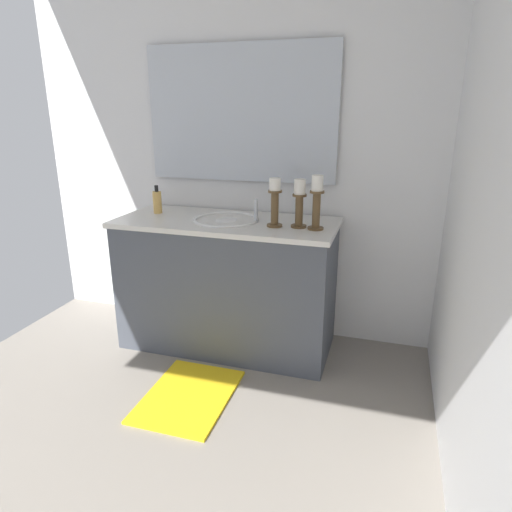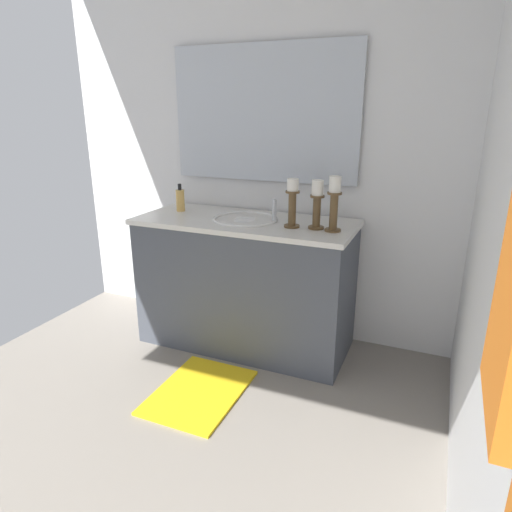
{
  "view_description": "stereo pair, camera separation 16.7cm",
  "coord_description": "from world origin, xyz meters",
  "px_view_note": "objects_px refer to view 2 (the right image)",
  "views": [
    {
      "loc": [
        1.33,
        1.04,
        1.48
      ],
      "look_at": [
        -0.18,
        0.58,
        0.96
      ],
      "focal_mm": 31.66,
      "sensor_mm": 36.0,
      "label": 1
    },
    {
      "loc": [
        1.28,
        1.19,
        1.48
      ],
      "look_at": [
        -0.18,
        0.58,
        0.96
      ],
      "focal_mm": 31.66,
      "sensor_mm": 36.0,
      "label": 2
    }
  ],
  "objects_px": {
    "candle_holder_tall": "(334,202)",
    "vanity_cabinet": "(246,283)",
    "sink_basin": "(245,226)",
    "candle_holder_short": "(317,203)",
    "soap_bottle": "(180,200)",
    "mirror": "(263,114)",
    "candle_holder_mid": "(292,202)",
    "bath_mat": "(199,392)"
  },
  "relations": [
    {
      "from": "soap_bottle",
      "to": "candle_holder_short",
      "type": "bearing_deg",
      "value": 84.45
    },
    {
      "from": "vanity_cabinet",
      "to": "candle_holder_mid",
      "type": "bearing_deg",
      "value": 79.54
    },
    {
      "from": "vanity_cabinet",
      "to": "candle_holder_short",
      "type": "distance_m",
      "value": 0.72
    },
    {
      "from": "soap_bottle",
      "to": "candle_holder_tall",
      "type": "bearing_deg",
      "value": 83.96
    },
    {
      "from": "candle_holder_short",
      "to": "soap_bottle",
      "type": "bearing_deg",
      "value": -95.55
    },
    {
      "from": "candle_holder_tall",
      "to": "candle_holder_mid",
      "type": "xyz_separation_m",
      "value": [
        0.0,
        -0.24,
        -0.02
      ]
    },
    {
      "from": "candle_holder_tall",
      "to": "candle_holder_short",
      "type": "xyz_separation_m",
      "value": [
        -0.02,
        -0.1,
        -0.02
      ]
    },
    {
      "from": "candle_holder_mid",
      "to": "soap_bottle",
      "type": "bearing_deg",
      "value": -98.03
    },
    {
      "from": "candle_holder_mid",
      "to": "bath_mat",
      "type": "height_order",
      "value": "candle_holder_mid"
    },
    {
      "from": "sink_basin",
      "to": "bath_mat",
      "type": "bearing_deg",
      "value": -0.09
    },
    {
      "from": "candle_holder_tall",
      "to": "candle_holder_mid",
      "type": "height_order",
      "value": "candle_holder_tall"
    },
    {
      "from": "candle_holder_mid",
      "to": "mirror",
      "type": "bearing_deg",
      "value": -136.7
    },
    {
      "from": "bath_mat",
      "to": "candle_holder_short",
      "type": "bearing_deg",
      "value": 142.22
    },
    {
      "from": "vanity_cabinet",
      "to": "candle_holder_tall",
      "type": "height_order",
      "value": "candle_holder_tall"
    },
    {
      "from": "vanity_cabinet",
      "to": "candle_holder_tall",
      "type": "bearing_deg",
      "value": 84.3
    },
    {
      "from": "candle_holder_short",
      "to": "soap_bottle",
      "type": "distance_m",
      "value": 0.95
    },
    {
      "from": "vanity_cabinet",
      "to": "soap_bottle",
      "type": "bearing_deg",
      "value": -96.43
    },
    {
      "from": "mirror",
      "to": "candle_holder_mid",
      "type": "distance_m",
      "value": 0.66
    },
    {
      "from": "soap_bottle",
      "to": "sink_basin",
      "type": "bearing_deg",
      "value": 83.59
    },
    {
      "from": "sink_basin",
      "to": "candle_holder_short",
      "type": "height_order",
      "value": "candle_holder_short"
    },
    {
      "from": "sink_basin",
      "to": "mirror",
      "type": "xyz_separation_m",
      "value": [
        -0.28,
        -0.0,
        0.65
      ]
    },
    {
      "from": "sink_basin",
      "to": "mirror",
      "type": "distance_m",
      "value": 0.71
    },
    {
      "from": "candle_holder_mid",
      "to": "bath_mat",
      "type": "bearing_deg",
      "value": -29.44
    },
    {
      "from": "candle_holder_mid",
      "to": "soap_bottle",
      "type": "xyz_separation_m",
      "value": [
        -0.11,
        -0.81,
        -0.07
      ]
    },
    {
      "from": "mirror",
      "to": "candle_holder_tall",
      "type": "height_order",
      "value": "mirror"
    },
    {
      "from": "candle_holder_short",
      "to": "bath_mat",
      "type": "bearing_deg",
      "value": -37.78
    },
    {
      "from": "mirror",
      "to": "soap_bottle",
      "type": "height_order",
      "value": "mirror"
    },
    {
      "from": "mirror",
      "to": "sink_basin",
      "type": "bearing_deg",
      "value": 0.2
    },
    {
      "from": "vanity_cabinet",
      "to": "soap_bottle",
      "type": "height_order",
      "value": "soap_bottle"
    },
    {
      "from": "sink_basin",
      "to": "candle_holder_mid",
      "type": "xyz_separation_m",
      "value": [
        0.06,
        0.32,
        0.18
      ]
    },
    {
      "from": "candle_holder_short",
      "to": "candle_holder_mid",
      "type": "distance_m",
      "value": 0.14
    },
    {
      "from": "candle_holder_tall",
      "to": "vanity_cabinet",
      "type": "bearing_deg",
      "value": -95.7
    },
    {
      "from": "candle_holder_tall",
      "to": "bath_mat",
      "type": "height_order",
      "value": "candle_holder_tall"
    },
    {
      "from": "candle_holder_tall",
      "to": "sink_basin",
      "type": "bearing_deg",
      "value": -95.71
    },
    {
      "from": "mirror",
      "to": "candle_holder_mid",
      "type": "xyz_separation_m",
      "value": [
        0.34,
        0.32,
        -0.47
      ]
    },
    {
      "from": "mirror",
      "to": "candle_holder_short",
      "type": "bearing_deg",
      "value": 55.22
    },
    {
      "from": "vanity_cabinet",
      "to": "candle_holder_short",
      "type": "relative_size",
      "value": 4.93
    },
    {
      "from": "candle_holder_mid",
      "to": "candle_holder_tall",
      "type": "bearing_deg",
      "value": 90.84
    },
    {
      "from": "candle_holder_short",
      "to": "vanity_cabinet",
      "type": "bearing_deg",
      "value": -94.6
    },
    {
      "from": "vanity_cabinet",
      "to": "candle_holder_mid",
      "type": "xyz_separation_m",
      "value": [
        0.06,
        0.32,
        0.56
      ]
    },
    {
      "from": "candle_holder_mid",
      "to": "soap_bottle",
      "type": "height_order",
      "value": "candle_holder_mid"
    },
    {
      "from": "vanity_cabinet",
      "to": "sink_basin",
      "type": "bearing_deg",
      "value": 90.0
    }
  ]
}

